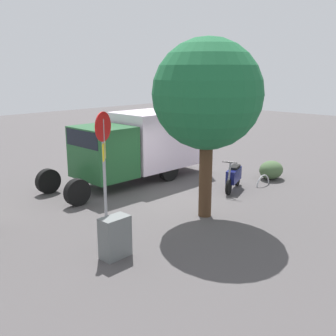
{
  "coord_description": "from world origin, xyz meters",
  "views": [
    {
      "loc": [
        9.39,
        8.58,
        4.35
      ],
      "look_at": [
        -0.2,
        -0.49,
        1.08
      ],
      "focal_mm": 42.54,
      "sensor_mm": 36.0,
      "label": 1
    }
  ],
  "objects": [
    {
      "name": "ground_plane",
      "position": [
        0.0,
        0.0,
        0.0
      ],
      "size": [
        60.0,
        60.0,
        0.0
      ],
      "primitive_type": "plane",
      "color": "#4B4748"
    },
    {
      "name": "box_truck_near",
      "position": [
        -1.29,
        -2.99,
        1.54
      ],
      "size": [
        7.05,
        2.35,
        2.71
      ],
      "rotation": [
        0.0,
        0.0,
        -0.03
      ],
      "color": "black",
      "rests_on": "ground"
    },
    {
      "name": "motorcycle",
      "position": [
        -2.61,
        0.58,
        0.52
      ],
      "size": [
        1.74,
        0.81,
        1.2
      ],
      "rotation": [
        0.0,
        0.0,
        0.34
      ],
      "color": "black",
      "rests_on": "ground"
    },
    {
      "name": "stop_sign",
      "position": [
        3.27,
        0.54,
        2.23
      ],
      "size": [
        0.71,
        0.33,
        3.34
      ],
      "color": "#9E9EA3",
      "rests_on": "ground"
    },
    {
      "name": "street_tree",
      "position": [
        0.26,
        1.49,
        3.65
      ],
      "size": [
        3.19,
        3.19,
        5.27
      ],
      "color": "#47301E",
      "rests_on": "ground"
    },
    {
      "name": "utility_cabinet",
      "position": [
        3.91,
        1.67,
        0.5
      ],
      "size": [
        0.71,
        0.42,
        1.01
      ],
      "primitive_type": "cube",
      "rotation": [
        0.0,
        0.0,
        -0.0
      ],
      "color": "slate",
      "rests_on": "ground"
    },
    {
      "name": "bike_rack_hoop",
      "position": [
        -3.89,
        1.09,
        0.0
      ],
      "size": [
        0.85,
        0.09,
        0.85
      ],
      "primitive_type": "torus",
      "rotation": [
        1.57,
        0.0,
        -0.05
      ],
      "color": "#B7B7BC",
      "rests_on": "ground"
    },
    {
      "name": "shrub_near_sign",
      "position": [
        -4.95,
        0.83,
        0.37
      ],
      "size": [
        1.1,
        0.9,
        0.75
      ],
      "primitive_type": "ellipsoid",
      "color": "#455F3A",
      "rests_on": "ground"
    }
  ]
}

